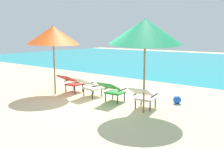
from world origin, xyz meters
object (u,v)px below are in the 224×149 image
(lounge_chair_far_left, at_px, (71,82))
(lounge_chair_near_right, at_px, (112,90))
(beach_ball, at_px, (177,100))
(beach_umbrella_left, at_px, (53,35))
(lounge_chair_far_right, at_px, (143,96))
(beach_umbrella_right, at_px, (145,31))
(lounge_chair_near_left, at_px, (89,85))

(lounge_chair_far_left, distance_m, lounge_chair_near_right, 1.96)
(beach_ball, bearing_deg, beach_umbrella_left, -160.33)
(beach_umbrella_left, bearing_deg, lounge_chair_far_left, 56.49)
(lounge_chair_near_right, xyz_separation_m, lounge_chair_far_right, (1.13, -0.06, 0.00))
(beach_umbrella_right, bearing_deg, lounge_chair_far_left, 172.46)
(beach_umbrella_right, height_order, beach_ball, beach_umbrella_right)
(lounge_chair_far_left, xyz_separation_m, beach_umbrella_left, (-0.31, -0.46, 1.65))
(lounge_chair_far_right, bearing_deg, beach_umbrella_right, -57.69)
(lounge_chair_near_left, relative_size, lounge_chair_near_right, 1.03)
(lounge_chair_near_right, bearing_deg, lounge_chair_far_left, 176.02)
(lounge_chair_near_right, bearing_deg, beach_umbrella_right, -12.88)
(lounge_chair_near_left, relative_size, beach_ball, 3.84)
(lounge_chair_near_left, bearing_deg, lounge_chair_near_right, -2.96)
(lounge_chair_near_left, height_order, beach_ball, lounge_chair_near_left)
(beach_umbrella_left, bearing_deg, beach_umbrella_right, 0.59)
(lounge_chair_near_left, distance_m, beach_umbrella_left, 2.10)
(beach_umbrella_left, relative_size, beach_ball, 9.73)
(beach_umbrella_left, height_order, beach_ball, beach_umbrella_left)
(lounge_chair_near_left, xyz_separation_m, lounge_chair_far_right, (2.15, -0.11, 0.00))
(lounge_chair_near_left, height_order, beach_umbrella_right, beach_umbrella_right)
(lounge_chair_near_right, bearing_deg, lounge_chair_far_right, -2.80)
(lounge_chair_near_right, relative_size, beach_umbrella_left, 0.38)
(lounge_chair_near_right, height_order, beach_ball, lounge_chair_near_right)
(beach_umbrella_right, bearing_deg, beach_umbrella_left, -179.41)
(lounge_chair_far_left, bearing_deg, beach_ball, 14.53)
(lounge_chair_near_left, distance_m, lounge_chair_near_right, 1.02)
(lounge_chair_far_left, bearing_deg, lounge_chair_near_right, -3.98)
(lounge_chair_far_right, xyz_separation_m, beach_ball, (0.52, 1.13, -0.28))
(beach_umbrella_left, bearing_deg, lounge_chair_far_right, 4.61)
(lounge_chair_near_right, distance_m, lounge_chair_far_right, 1.13)
(lounge_chair_near_left, height_order, lounge_chair_far_right, same)
(beach_ball, bearing_deg, lounge_chair_near_left, -159.12)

